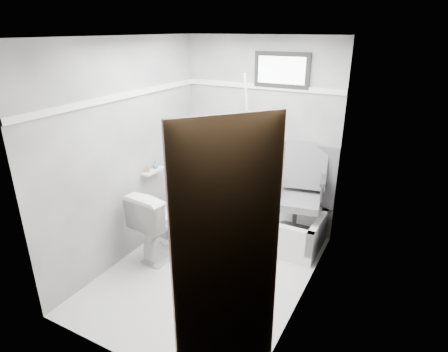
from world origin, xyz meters
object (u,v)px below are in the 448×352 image
Objects in this scene: office_chair at (296,194)px; soap_bottle_b at (155,165)px; bathtub at (260,223)px; soap_bottle_a at (148,168)px; toilet at (166,221)px; door at (241,294)px.

soap_bottle_b is (-1.56, -0.57, 0.28)m from office_chair.
bathtub is 1.53m from soap_bottle_a.
toilet is 0.65m from soap_bottle_a.
bathtub is 15.90× the size of soap_bottle_a.
bathtub is 17.48× the size of soap_bottle_b.
toilet is at bearing -156.72° from office_chair.
soap_bottle_a is (-1.15, -0.69, 0.76)m from bathtub.
soap_bottle_a is (-1.56, -0.71, 0.28)m from office_chair.
toilet reaches higher than bathtub.
office_chair is 1.69m from soap_bottle_b.
soap_bottle_b is at bearing 90.00° from soap_bottle_a.
bathtub is at bearing -129.58° from toilet.
bathtub is 1.47m from soap_bottle_b.
toilet is (-0.83, -0.82, 0.20)m from bathtub.
door is at bearing -40.89° from soap_bottle_b.
office_chair is at bearing 24.52° from soap_bottle_a.
bathtub is 0.63m from office_chair.
office_chair is at bearing -140.17° from toilet.
office_chair is at bearing 20.14° from soap_bottle_b.
soap_bottle_a reaches higher than soap_bottle_b.
office_chair is 1.34× the size of toilet.
office_chair reaches higher than soap_bottle_b.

